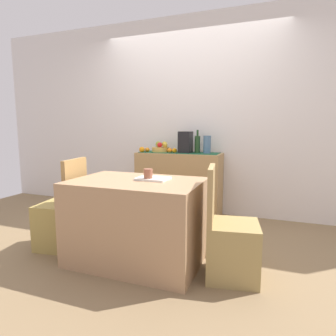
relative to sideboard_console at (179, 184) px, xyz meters
name	(u,v)px	position (x,y,z in m)	size (l,w,h in m)	color
ground_plane	(160,240)	(0.09, -0.92, -0.44)	(6.40, 6.40, 0.02)	olive
room_wall_rear	(191,116)	(0.09, 0.26, 0.92)	(6.40, 0.06, 2.70)	silver
sideboard_console	(179,184)	(0.00, 0.00, 0.00)	(1.14, 0.42, 0.86)	tan
table_runner	(179,153)	(0.00, 0.00, 0.43)	(1.07, 0.32, 0.01)	#1C5537
fruit_bowl	(161,149)	(-0.27, 0.00, 0.47)	(0.24, 0.24, 0.07)	gold
apple_upper	(165,145)	(-0.20, -0.01, 0.53)	(0.07, 0.07, 0.07)	gold
apple_center	(158,144)	(-0.30, 0.01, 0.54)	(0.08, 0.08, 0.08)	olive
apple_left	(165,144)	(-0.24, 0.07, 0.54)	(0.07, 0.07, 0.07)	gold
apple_front	(160,145)	(-0.26, -0.05, 0.53)	(0.07, 0.07, 0.07)	red
wine_bottle	(197,144)	(0.25, 0.00, 0.55)	(0.07, 0.07, 0.31)	#1F3F1E
coffee_maker	(185,142)	(0.09, 0.00, 0.57)	(0.16, 0.18, 0.29)	black
ceramic_vase	(207,145)	(0.38, 0.00, 0.55)	(0.10, 0.10, 0.23)	#486A89
orange_loose_mid	(175,151)	(-0.05, -0.05, 0.46)	(0.06, 0.06, 0.06)	orange
orange_loose_near_bowl	(147,150)	(-0.45, -0.05, 0.46)	(0.06, 0.06, 0.06)	orange
orange_loose_end	(170,150)	(-0.12, -0.05, 0.46)	(0.07, 0.07, 0.07)	orange
orange_loose_far	(142,150)	(-0.50, -0.11, 0.47)	(0.08, 0.08, 0.08)	orange
dining_table	(137,221)	(0.08, -1.44, -0.06)	(1.14, 0.76, 0.74)	tan
open_book	(153,179)	(0.21, -1.36, 0.32)	(0.28, 0.21, 0.02)	white
coffee_cup	(148,175)	(0.18, -1.41, 0.36)	(0.08, 0.08, 0.10)	brown
chair_near_window	(62,221)	(-0.75, -1.44, -0.16)	(0.45, 0.45, 0.90)	#A68F49
chair_by_corner	(231,245)	(0.92, -1.45, -0.16)	(0.46, 0.46, 0.90)	#A0884F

